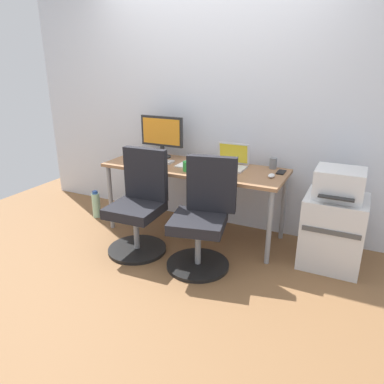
{
  "coord_description": "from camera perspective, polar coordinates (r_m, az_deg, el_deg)",
  "views": [
    {
      "loc": [
        1.46,
        -3.06,
        1.67
      ],
      "look_at": [
        0.0,
        -0.05,
        0.46
      ],
      "focal_mm": 33.92,
      "sensor_mm": 36.0,
      "label": 1
    }
  ],
  "objects": [
    {
      "name": "ground_plane",
      "position": [
        3.78,
        0.33,
        -6.35
      ],
      "size": [
        5.28,
        5.28,
        0.0
      ],
      "primitive_type": "plane",
      "color": "brown"
    },
    {
      "name": "back_wall",
      "position": [
        3.77,
        3.07,
        14.21
      ],
      "size": [
        4.4,
        0.04,
        2.6
      ],
      "primitive_type": "cube",
      "color": "silver",
      "rests_on": "ground"
    },
    {
      "name": "desk",
      "position": [
        3.54,
        0.35,
        3.07
      ],
      "size": [
        1.77,
        0.64,
        0.71
      ],
      "color": "#996B47",
      "rests_on": "ground"
    },
    {
      "name": "office_chair_left",
      "position": [
        3.34,
        -8.3,
        -2.26
      ],
      "size": [
        0.54,
        0.54,
        0.94
      ],
      "color": "black",
      "rests_on": "ground"
    },
    {
      "name": "office_chair_right",
      "position": [
        3.05,
        1.68,
        -4.26
      ],
      "size": [
        0.54,
        0.54,
        0.94
      ],
      "color": "black",
      "rests_on": "ground"
    },
    {
      "name": "side_cabinet",
      "position": [
        3.32,
        21.22,
        -5.75
      ],
      "size": [
        0.49,
        0.48,
        0.62
      ],
      "color": "silver",
      "rests_on": "ground"
    },
    {
      "name": "printer",
      "position": [
        3.17,
        22.17,
        1.26
      ],
      "size": [
        0.38,
        0.4,
        0.24
      ],
      "color": "silver",
      "rests_on": "side_cabinet"
    },
    {
      "name": "water_bottle_on_floor",
      "position": [
        4.23,
        -14.83,
        -1.94
      ],
      "size": [
        0.09,
        0.09,
        0.31
      ],
      "color": "#A5D8B2",
      "rests_on": "ground"
    },
    {
      "name": "desktop_monitor",
      "position": [
        3.83,
        -4.76,
        9.1
      ],
      "size": [
        0.48,
        0.18,
        0.43
      ],
      "color": "#262626",
      "rests_on": "desk"
    },
    {
      "name": "open_laptop",
      "position": [
        3.5,
        6.1,
        4.75
      ],
      "size": [
        0.31,
        0.26,
        0.23
      ],
      "color": "silver",
      "rests_on": "desk"
    },
    {
      "name": "keyboard_by_monitor",
      "position": [
        3.71,
        -5.48,
        4.92
      ],
      "size": [
        0.34,
        0.12,
        0.02
      ],
      "primitive_type": "cube",
      "color": "#B7B7B7",
      "rests_on": "desk"
    },
    {
      "name": "keyboard_by_laptop",
      "position": [
        3.21,
        3.22,
        2.58
      ],
      "size": [
        0.34,
        0.12,
        0.02
      ],
      "primitive_type": "cube",
      "color": "#515156",
      "rests_on": "desk"
    },
    {
      "name": "mouse_by_monitor",
      "position": [
        3.26,
        12.38,
        2.54
      ],
      "size": [
        0.06,
        0.1,
        0.03
      ],
      "primitive_type": "ellipsoid",
      "color": "silver",
      "rests_on": "desk"
    },
    {
      "name": "mouse_by_laptop",
      "position": [
        3.45,
        -5.86,
        3.86
      ],
      "size": [
        0.06,
        0.1,
        0.03
      ],
      "primitive_type": "ellipsoid",
      "color": "#2D2D2D",
      "rests_on": "desk"
    },
    {
      "name": "coffee_mug",
      "position": [
        3.36,
        -0.76,
        4.07
      ],
      "size": [
        0.08,
        0.08,
        0.09
      ],
      "primitive_type": "cylinder",
      "color": "green",
      "rests_on": "desk"
    },
    {
      "name": "pen_cup",
      "position": [
        3.52,
        12.64,
        4.43
      ],
      "size": [
        0.07,
        0.07,
        0.1
      ],
      "primitive_type": "cylinder",
      "color": "slate",
      "rests_on": "desk"
    },
    {
      "name": "phone_near_monitor",
      "position": [
        3.42,
        13.85,
        3.05
      ],
      "size": [
        0.07,
        0.14,
        0.01
      ],
      "primitive_type": "cube",
      "color": "black",
      "rests_on": "desk"
    },
    {
      "name": "paper_pile",
      "position": [
        3.58,
        -0.22,
        4.41
      ],
      "size": [
        0.21,
        0.3,
        0.01
      ],
      "primitive_type": "cube",
      "color": "white",
      "rests_on": "desk"
    }
  ]
}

